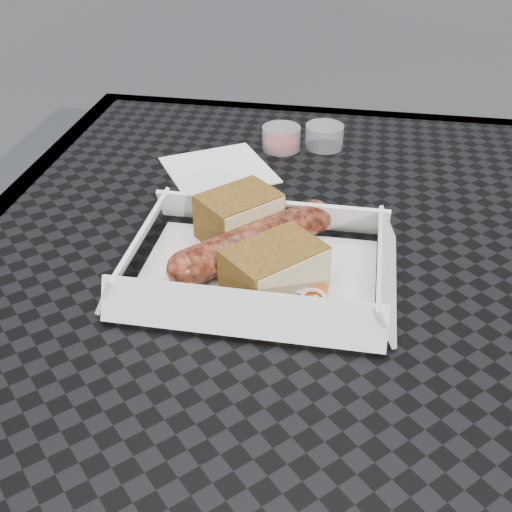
{
  "coord_description": "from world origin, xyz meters",
  "views": [
    {
      "loc": [
        0.0,
        -0.53,
        1.1
      ],
      "look_at": [
        -0.08,
        -0.06,
        0.78
      ],
      "focal_mm": 45.0,
      "sensor_mm": 36.0,
      "label": 1
    }
  ],
  "objects": [
    {
      "name": "patio_table",
      "position": [
        0.0,
        0.0,
        0.67
      ],
      "size": [
        0.8,
        0.8,
        0.74
      ],
      "color": "black",
      "rests_on": "ground"
    },
    {
      "name": "food_tray",
      "position": [
        -0.08,
        -0.05,
        0.75
      ],
      "size": [
        0.22,
        0.15,
        0.0
      ],
      "primitive_type": "cube",
      "color": "white",
      "rests_on": "patio_table"
    },
    {
      "name": "bratwurst",
      "position": [
        -0.09,
        -0.02,
        0.77
      ],
      "size": [
        0.14,
        0.15,
        0.04
      ],
      "rotation": [
        0.0,
        0.0,
        0.82
      ],
      "color": "brown",
      "rests_on": "food_tray"
    },
    {
      "name": "bread_near",
      "position": [
        -0.11,
        0.02,
        0.77
      ],
      "size": [
        0.09,
        0.09,
        0.05
      ],
      "primitive_type": "cube",
      "rotation": [
        0.0,
        0.0,
        0.82
      ],
      "color": "brown",
      "rests_on": "food_tray"
    },
    {
      "name": "bread_far",
      "position": [
        -0.06,
        -0.07,
        0.77
      ],
      "size": [
        0.1,
        0.1,
        0.04
      ],
      "primitive_type": "cube",
      "rotation": [
        0.0,
        0.0,
        0.82
      ],
      "color": "brown",
      "rests_on": "food_tray"
    },
    {
      "name": "veg_garnish",
      "position": [
        -0.03,
        -0.08,
        0.75
      ],
      "size": [
        0.03,
        0.03,
        0.0
      ],
      "color": "#F2550A",
      "rests_on": "food_tray"
    },
    {
      "name": "napkin",
      "position": [
        -0.17,
        0.17,
        0.75
      ],
      "size": [
        0.17,
        0.17,
        0.0
      ],
      "primitive_type": "cube",
      "rotation": [
        0.0,
        0.0,
        0.57
      ],
      "color": "white",
      "rests_on": "patio_table"
    },
    {
      "name": "condiment_cup_sauce",
      "position": [
        -0.1,
        0.24,
        0.76
      ],
      "size": [
        0.05,
        0.05,
        0.03
      ],
      "primitive_type": "cylinder",
      "color": "#98100B",
      "rests_on": "patio_table"
    },
    {
      "name": "condiment_cup_empty",
      "position": [
        -0.04,
        0.26,
        0.76
      ],
      "size": [
        0.05,
        0.05,
        0.03
      ],
      "primitive_type": "cylinder",
      "color": "silver",
      "rests_on": "patio_table"
    }
  ]
}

